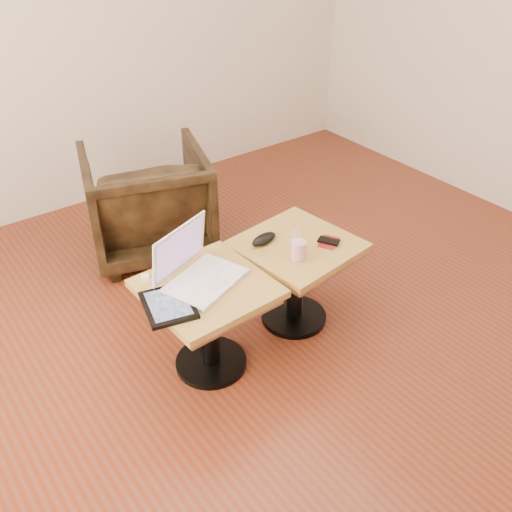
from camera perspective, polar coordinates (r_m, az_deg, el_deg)
room_shell at (r=2.34m, az=5.59°, el=15.26°), size 4.52×4.52×2.71m
side_table_left at (r=2.73m, az=-4.84°, el=-5.07°), size 0.58×0.58×0.51m
side_table_right at (r=3.02m, az=4.05°, el=-0.74°), size 0.62×0.62×0.51m
laptop at (r=2.67m, az=-5.93°, el=-1.47°), size 0.45×0.40×0.26m
tablet at (r=2.55m, az=-8.76°, el=-4.86°), size 0.27×0.31×0.02m
charging_adapter at (r=2.73m, az=-11.03°, el=-2.10°), size 0.05×0.05×0.02m
glasses_case at (r=2.93m, az=0.79°, el=1.71°), size 0.17×0.09×0.05m
striped_cup at (r=2.81m, az=4.24°, el=0.60°), size 0.08×0.08×0.10m
earbuds_tangle at (r=3.02m, az=3.89°, el=2.19°), size 0.07×0.05×0.01m
phone_on_sleeve at (r=2.97m, az=7.29°, el=1.45°), size 0.15×0.14×0.02m
armchair at (r=3.73m, az=-10.80°, el=5.36°), size 0.94×0.96×0.70m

